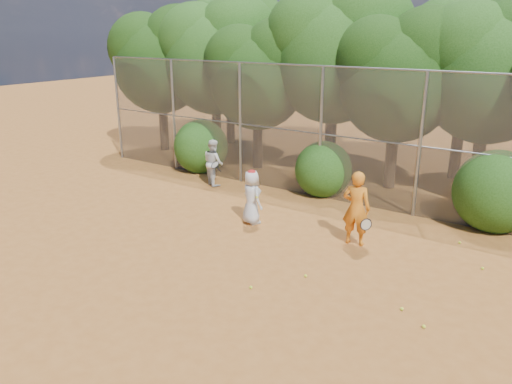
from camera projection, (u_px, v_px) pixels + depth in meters
The scene contains 23 objects.
ground at pixel (229, 281), 10.45m from camera, with size 80.00×80.00×0.00m, color #935421.
fence_back at pixel (348, 136), 14.60m from camera, with size 20.05×0.09×4.03m.
tree_0 at pixel (161, 57), 20.58m from camera, with size 4.38×3.81×6.00m.
tree_1 at pixel (217, 52), 19.57m from camera, with size 4.64×4.03×6.35m.
tree_2 at pixel (259, 71), 17.87m from camera, with size 3.99×3.47×5.47m.
tree_3 at pixel (337, 48), 17.08m from camera, with size 4.89×4.26×6.70m.
tree_4 at pixel (401, 72), 15.48m from camera, with size 4.19×3.64×5.73m.
tree_5 at pixel (494, 64), 14.69m from camera, with size 4.51×3.92×6.17m.
tree_9 at pixel (231, 45), 21.86m from camera, with size 4.83×4.20×6.62m.
tree_10 at pixel (338, 40), 19.27m from camera, with size 5.15×4.48×7.06m.
tree_11 at pixel (470, 56), 16.45m from camera, with size 4.64×4.03×6.35m.
bush_0 at pixel (201, 144), 18.29m from camera, with size 2.00×2.00×2.00m, color #1C4411.
bush_1 at pixel (323, 167), 15.67m from camera, with size 1.80×1.80×1.80m, color #1C4411.
bush_2 at pixel (497, 188), 12.95m from camera, with size 2.20×2.20×2.20m, color #1C4411.
player_yellow at pixel (356, 208), 11.98m from camera, with size 0.83×0.60×1.85m.
player_teen at pixel (252, 197), 13.35m from camera, with size 0.85×0.72×1.50m.
player_white at pixel (214, 162), 16.68m from camera, with size 0.95×0.89×1.55m.
ball_0 at pixel (402, 309), 9.34m from camera, with size 0.07×0.07×0.07m, color #C3D827.
ball_1 at pixel (483, 268), 10.92m from camera, with size 0.07×0.07×0.07m, color #C3D827.
ball_2 at pixel (251, 287), 10.12m from camera, with size 0.07×0.07×0.07m, color #C3D827.
ball_3 at pixel (424, 326), 8.79m from camera, with size 0.07×0.07×0.07m, color #C3D827.
ball_4 at pixel (306, 276), 10.60m from camera, with size 0.07×0.07×0.07m, color #C3D827.
ball_5 at pixel (460, 243), 12.24m from camera, with size 0.07×0.07×0.07m, color #C3D827.
Camera 1 is at (5.70, -7.44, 5.03)m, focal length 35.00 mm.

